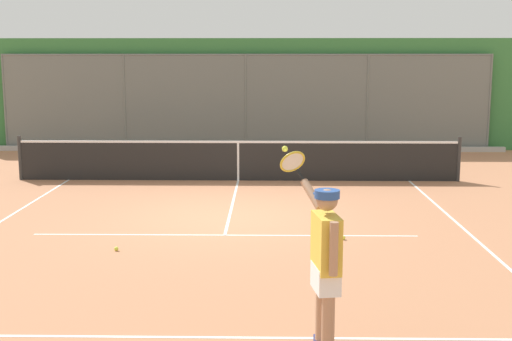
# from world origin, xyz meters

# --- Properties ---
(ground_plane) EXTENTS (60.00, 60.00, 0.00)m
(ground_plane) POSITION_xyz_m (0.00, 0.00, 0.00)
(ground_plane) COLOR #B27551
(court_line_markings) EXTENTS (8.28, 9.23, 0.01)m
(court_line_markings) POSITION_xyz_m (0.00, 1.61, 0.00)
(court_line_markings) COLOR white
(court_line_markings) RESTS_ON ground
(fence_backdrop) EXTENTS (18.33, 1.37, 3.53)m
(fence_backdrop) POSITION_xyz_m (-0.00, -9.74, 1.75)
(fence_backdrop) COLOR slate
(fence_backdrop) RESTS_ON ground
(tennis_net) EXTENTS (10.63, 0.09, 1.07)m
(tennis_net) POSITION_xyz_m (0.00, -3.78, 0.49)
(tennis_net) COLOR #2D2D2D
(tennis_net) RESTS_ON ground
(tennis_player) EXTENTS (0.62, 1.35, 1.97)m
(tennis_player) POSITION_xyz_m (-1.28, 5.75, 0.98)
(tennis_player) COLOR navy
(tennis_player) RESTS_ON ground
(tennis_ball_near_net) EXTENTS (0.07, 0.07, 0.07)m
(tennis_ball_near_net) POSITION_xyz_m (1.61, 2.22, 0.03)
(tennis_ball_near_net) COLOR #D6E042
(tennis_ball_near_net) RESTS_ON ground
(tennis_ball_mid_court) EXTENTS (0.07, 0.07, 0.07)m
(tennis_ball_mid_court) POSITION_xyz_m (-1.95, 1.52, 0.03)
(tennis_ball_mid_court) COLOR #D6E042
(tennis_ball_mid_court) RESTS_ON ground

